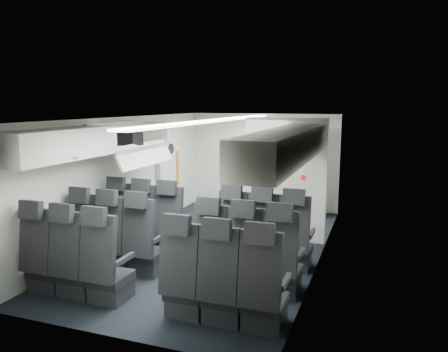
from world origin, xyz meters
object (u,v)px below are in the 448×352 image
Objects in this scene: seat_row_mid at (178,252)px; flight_attendant at (269,183)px; galley_unit at (302,171)px; seat_row_front at (204,233)px; carry_on_bag at (129,138)px; seat_row_rear at (144,276)px; boarding_door at (169,172)px.

flight_attendant is (0.44, 3.23, 0.40)m from seat_row_mid.
galley_unit is at bearing -26.53° from flight_attendant.
carry_on_bag is (-1.39, 0.19, 1.42)m from seat_row_front.
seat_row_mid is 8.49× the size of carry_on_bag.
boarding_door is (-1.64, 3.89, 0.55)m from seat_row_rear.
galley_unit is 1.07m from flight_attendant.
carry_on_bag is (-2.34, -3.06, 0.87)m from galley_unit.
seat_row_mid is at bearing -102.88° from galley_unit.
seat_row_mid is 1.00× the size of seat_row_rear.
seat_row_front is 1.75× the size of galley_unit.
seat_row_mid is 4.30m from galley_unit.
flight_attendant is at bearing 79.26° from seat_row_front.
flight_attendant is (0.44, 4.13, 0.40)m from seat_row_rear.
galley_unit reaches higher than boarding_door.
seat_row_rear is 1.79× the size of boarding_door.
boarding_door reaches higher than seat_row_front.
galley_unit is at bearing 59.77° from carry_on_bag.
seat_row_front is 2.06× the size of flight_attendant.
flight_attendant is at bearing 83.90° from seat_row_rear.
seat_row_rear is 2.06× the size of flight_attendant.
carry_on_bag is (-1.83, -2.13, 1.01)m from flight_attendant.
seat_row_rear is 1.75× the size of galley_unit.
carry_on_bag is at bearing -127.45° from galley_unit.
boarding_door is (-1.64, 2.99, 0.55)m from seat_row_mid.
boarding_door is 2.10m from flight_attendant.
galley_unit is 2.84m from boarding_door.
flight_attendant is (2.08, 0.24, -0.15)m from boarding_door.
seat_row_front is 1.00× the size of seat_row_rear.
seat_row_rear is 5.17m from galley_unit.
seat_row_rear is 4.17m from flight_attendant.
carry_on_bag is (-1.39, 1.09, 1.42)m from seat_row_mid.
flight_attendant is (-0.51, -0.93, -0.14)m from galley_unit.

